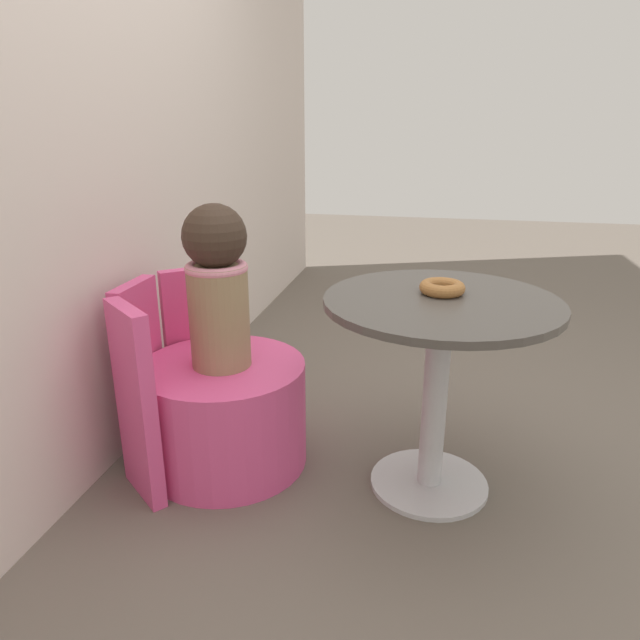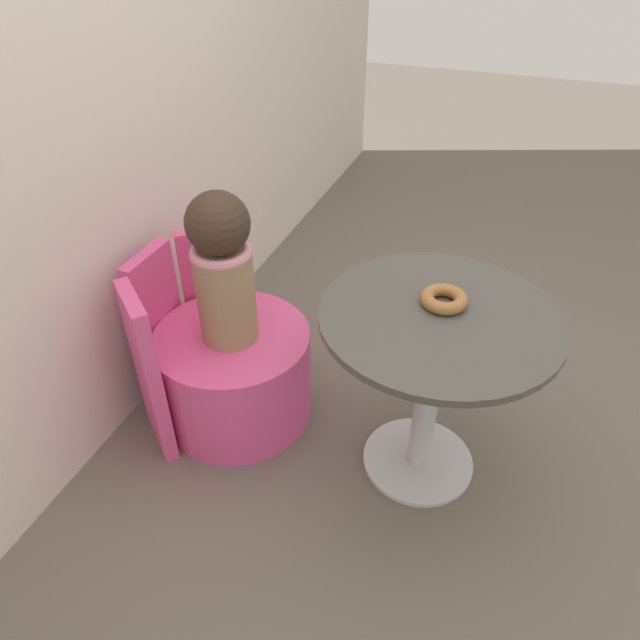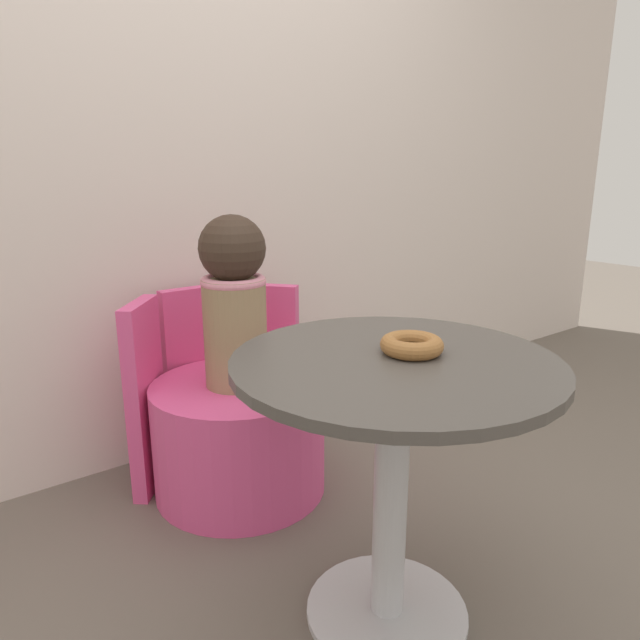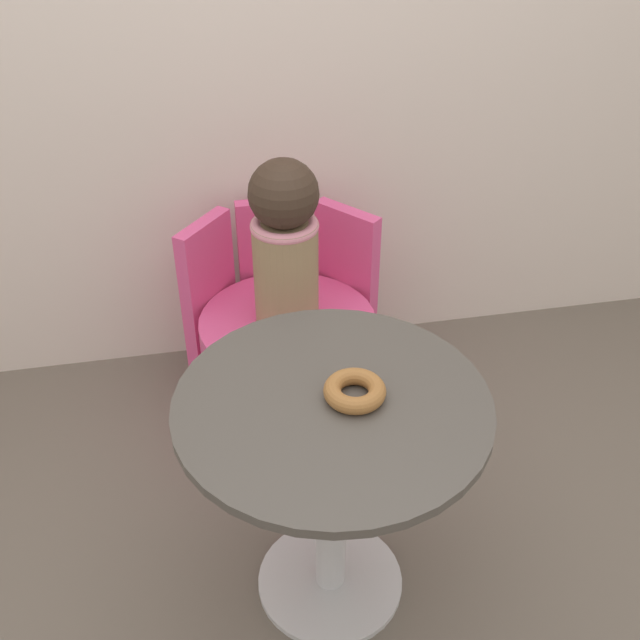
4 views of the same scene
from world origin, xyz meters
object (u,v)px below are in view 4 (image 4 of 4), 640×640
at_px(tub_chair, 289,365).
at_px(child_figure, 285,242).
at_px(round_table, 332,454).
at_px(donut, 355,391).

xyz_separation_m(tub_chair, child_figure, (0.00, -0.00, 0.48)).
relative_size(round_table, donut, 5.12).
height_order(round_table, donut, donut).
bearing_deg(tub_chair, child_figure, -81.12).
height_order(round_table, tub_chair, round_table).
bearing_deg(child_figure, tub_chair, 98.88).
distance_m(round_table, donut, 0.20).
relative_size(tub_chair, child_figure, 1.04).
bearing_deg(donut, tub_chair, 93.72).
bearing_deg(tub_chair, donut, -86.28).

